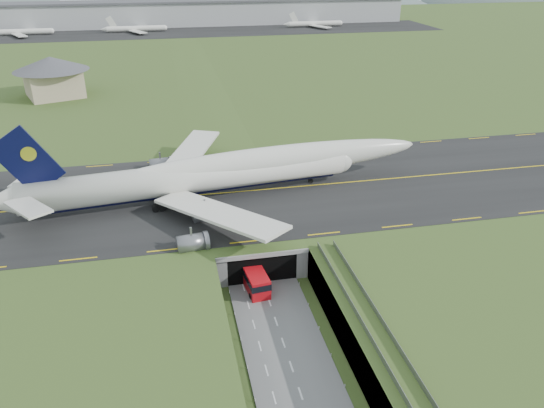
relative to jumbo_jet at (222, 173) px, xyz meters
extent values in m
plane|color=#3A4F1F|center=(3.73, -31.95, -11.17)|extent=(900.00, 900.00, 0.00)
cube|color=gray|center=(3.73, -31.95, -8.17)|extent=(800.00, 800.00, 6.00)
cube|color=slate|center=(3.73, -39.45, -11.07)|extent=(12.00, 75.00, 0.20)
cube|color=black|center=(3.73, 1.05, -5.08)|extent=(800.00, 44.00, 0.18)
cube|color=gray|center=(3.73, -12.95, -5.67)|extent=(16.00, 22.00, 1.00)
cube|color=gray|center=(-3.27, -12.95, -8.17)|extent=(2.00, 22.00, 6.00)
cube|color=gray|center=(10.73, -12.95, -8.17)|extent=(2.00, 22.00, 6.00)
cube|color=black|center=(3.73, -17.95, -8.67)|extent=(12.00, 12.00, 5.00)
cube|color=#A8A8A3|center=(3.73, -24.00, -5.57)|extent=(17.00, 0.50, 0.80)
cube|color=#A8A8A3|center=(14.73, -50.45, -5.37)|extent=(3.00, 53.00, 0.50)
cube|color=gray|center=(13.33, -50.45, -4.62)|extent=(0.06, 53.00, 1.00)
cube|color=gray|center=(16.13, -50.45, -4.62)|extent=(0.06, 53.00, 1.00)
cylinder|color=#A8A8A3|center=(14.73, -47.95, -8.37)|extent=(0.90, 0.90, 5.60)
cylinder|color=#A8A8A3|center=(14.73, -35.95, -8.37)|extent=(0.90, 0.90, 5.60)
cylinder|color=silver|center=(-6.17, -0.73, -0.25)|extent=(64.73, 13.60, 6.07)
sphere|color=silver|center=(25.84, 3.06, -0.25)|extent=(6.60, 6.60, 5.95)
ellipsoid|color=silver|center=(11.11, 1.31, 1.11)|extent=(66.34, 13.31, 6.37)
ellipsoid|color=black|center=(24.90, 2.95, 0.51)|extent=(4.53, 3.13, 2.12)
cylinder|color=black|center=(-6.17, -0.73, -2.62)|extent=(61.12, 9.73, 2.55)
cube|color=silver|center=(-6.07, 14.56, -1.20)|extent=(17.31, 28.72, 2.55)
cube|color=silver|center=(-36.19, 2.88, 1.17)|extent=(7.76, 11.27, 0.97)
cube|color=silver|center=(-2.51, -15.57, -1.20)|extent=(22.31, 26.73, 2.55)
cube|color=silver|center=(-34.52, -11.24, 1.17)|extent=(9.45, 11.01, 0.97)
cube|color=black|center=(-34.88, -4.13, 6.86)|extent=(12.04, 1.98, 13.41)
cylinder|color=yellow|center=(-34.41, -4.07, 8.28)|extent=(2.71, 0.97, 2.65)
cylinder|color=slate|center=(-6.55, 8.29, -4.14)|extent=(5.26, 3.69, 3.13)
cylinder|color=slate|center=(-12.16, 17.65, -4.14)|extent=(5.26, 3.69, 3.13)
cylinder|color=slate|center=(-4.43, -9.59, -4.14)|extent=(5.26, 3.69, 3.13)
cylinder|color=slate|center=(-7.71, -20.00, -4.14)|extent=(5.26, 3.69, 3.13)
cylinder|color=black|center=(19.44, 2.30, -4.47)|extent=(1.09, 0.59, 1.04)
cube|color=black|center=(-10.41, -1.23, -4.33)|extent=(6.43, 7.26, 1.33)
cube|color=red|center=(2.12, -25.19, -9.26)|extent=(4.11, 8.88, 3.44)
cube|color=black|center=(2.12, -25.19, -8.57)|extent=(4.19, 9.00, 1.15)
cube|color=black|center=(2.12, -25.19, -10.69)|extent=(3.82, 8.29, 0.57)
cylinder|color=black|center=(0.94, -28.20, -10.54)|extent=(0.51, 1.07, 1.03)
cylinder|color=black|center=(0.33, -22.51, -10.54)|extent=(0.51, 1.07, 1.03)
cylinder|color=black|center=(3.90, -27.88, -10.54)|extent=(0.51, 1.07, 1.03)
cylinder|color=black|center=(3.29, -22.19, -10.54)|extent=(0.51, 1.07, 1.03)
cube|color=tan|center=(-46.18, 92.26, -0.69)|extent=(21.52, 21.52, 8.96)
cone|color=#4C4C51|center=(-46.18, 92.26, 6.03)|extent=(31.56, 31.56, 4.48)
cube|color=#B2B2B2|center=(3.73, 268.05, 2.33)|extent=(300.00, 22.00, 15.00)
cube|color=#4C4C51|center=(3.73, 268.05, 9.83)|extent=(302.00, 24.00, 1.20)
cube|color=black|center=(3.73, 238.05, -5.03)|extent=(320.00, 50.00, 0.08)
cylinder|color=silver|center=(-87.50, 243.05, -2.99)|extent=(34.00, 3.20, 3.20)
cylinder|color=silver|center=(-22.38, 243.05, -2.99)|extent=(34.00, 3.20, 3.20)
cylinder|color=silver|center=(89.19, 243.05, -2.99)|extent=(34.00, 3.20, 3.20)
ellipsoid|color=slate|center=(123.73, 398.05, -15.17)|extent=(260.00, 91.00, 44.00)
ellipsoid|color=slate|center=(323.73, 398.05, -15.17)|extent=(180.00, 63.00, 60.00)
camera|label=1|loc=(-10.31, -99.04, 41.08)|focal=35.00mm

